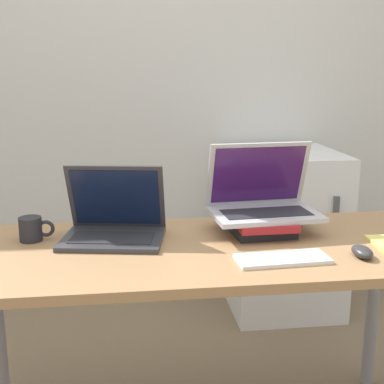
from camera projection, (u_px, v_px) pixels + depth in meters
name	position (u px, v px, depth m)	size (l,w,h in m)	color
wall_back	(166.00, 55.00, 2.95)	(8.00, 0.05, 2.70)	silver
desk	(205.00, 269.00, 1.74)	(1.58, 0.66, 0.72)	#9E754C
laptop_left	(114.00, 225.00, 1.78)	(0.37, 0.30, 0.25)	#333338
book_stack	(260.00, 224.00, 1.85)	(0.22, 0.26, 0.06)	black
laptop_on_books	(262.00, 200.00, 1.86)	(0.38, 0.27, 0.25)	#B2B2B7
wireless_keyboard	(282.00, 259.00, 1.59)	(0.28, 0.13, 0.01)	white
mouse	(362.00, 252.00, 1.62)	(0.06, 0.10, 0.03)	#2D2D2D
mug	(32.00, 229.00, 1.76)	(0.12, 0.07, 0.08)	#232328
mini_fridge	(282.00, 230.00, 2.88)	(0.57, 0.61, 0.85)	white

